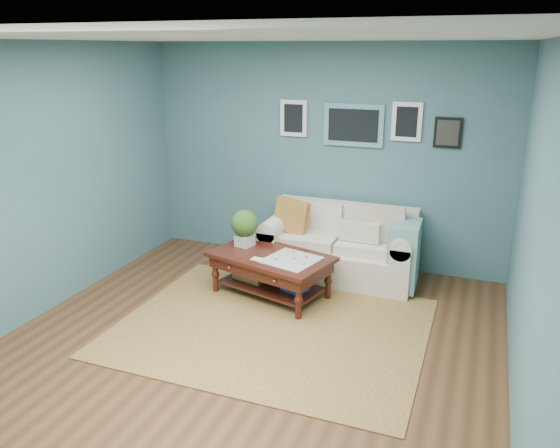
% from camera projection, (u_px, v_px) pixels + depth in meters
% --- Properties ---
extents(room_shell, '(5.00, 5.02, 2.70)m').
position_uv_depth(room_shell, '(242.00, 207.00, 4.54)').
color(room_shell, brown).
rests_on(room_shell, ground).
extents(area_rug, '(2.94, 2.35, 0.01)m').
position_uv_depth(area_rug, '(272.00, 327.00, 5.37)').
color(area_rug, brown).
rests_on(area_rug, ground).
extents(loveseat, '(1.83, 0.83, 0.94)m').
position_uv_depth(loveseat, '(346.00, 247.00, 6.45)').
color(loveseat, beige).
rests_on(loveseat, ground).
extents(coffee_table, '(1.44, 1.06, 0.90)m').
position_uv_depth(coffee_table, '(266.00, 260.00, 5.99)').
color(coffee_table, black).
rests_on(coffee_table, ground).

